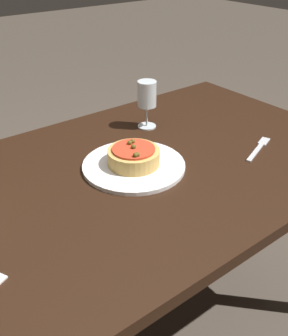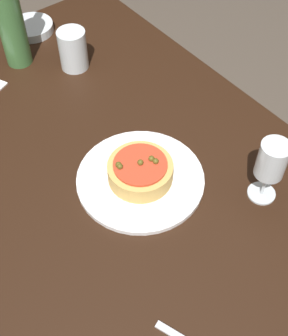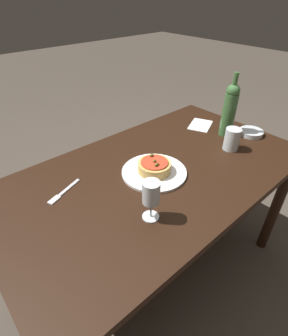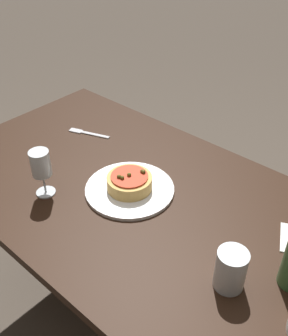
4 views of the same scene
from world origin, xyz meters
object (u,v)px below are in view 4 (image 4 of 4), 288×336
Objects in this scene: pizza at (130,182)px; fork at (87,133)px; dining_table at (137,213)px; dinner_plate at (130,189)px; water_cup at (231,270)px; wine_glass at (41,165)px.

pizza reaches higher than fork.
dining_table is 9.89× the size of pizza.
pizza is at bearing 61.44° from dinner_plate.
dining_table is at bearing 164.84° from water_cup.
wine_glass is at bearing -172.43° from water_cup.
wine_glass is 0.95× the size of fork.
pizza is 0.86× the size of fork.
pizza is at bearing 166.48° from water_cup.
water_cup is (0.42, -0.12, 0.15)m from dining_table.
dining_table is at bearing 140.37° from fork.
wine_glass is at bearing -135.89° from dinner_plate.
pizza is (0.00, 0.00, 0.03)m from dinner_plate.
water_cup reaches higher than fork.
wine_glass is 1.42× the size of water_cup.
wine_glass is (-0.23, -0.20, 0.21)m from dining_table.
dinner_plate is at bearing 166.49° from water_cup.
dinner_plate is at bearing -164.03° from dining_table.
water_cup reaches higher than dinner_plate.
dinner_plate is 1.98× the size of pizza.
pizza is 0.91× the size of wine_glass.
fork is at bearing 158.79° from dinner_plate.
dining_table is 0.37m from wine_glass.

